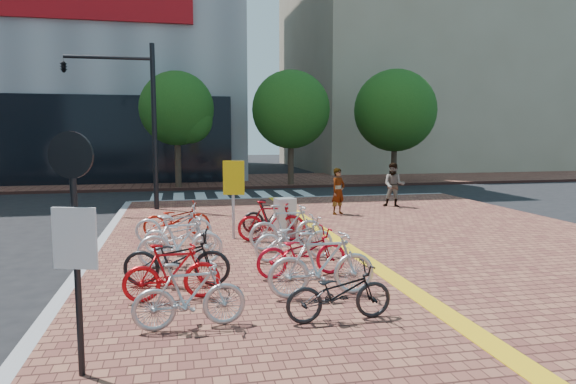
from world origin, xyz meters
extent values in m
plane|color=black|center=(0.00, 0.00, 0.00)|extent=(120.00, 120.00, 0.00)
cube|color=gold|center=(2.00, -5.00, 0.16)|extent=(0.40, 34.00, 0.01)
cube|color=gray|center=(3.00, 12.00, 0.08)|extent=(14.00, 0.25, 0.15)
cube|color=brown|center=(0.00, 21.00, 0.07)|extent=(70.00, 8.00, 0.15)
cube|color=gray|center=(18.00, 32.00, 9.00)|extent=(20.00, 18.00, 18.00)
cube|color=silver|center=(-3.00, 14.00, 0.01)|extent=(0.50, 4.00, 0.01)
cube|color=silver|center=(-2.00, 14.00, 0.01)|extent=(0.50, 4.00, 0.01)
cube|color=silver|center=(-1.00, 14.00, 0.01)|extent=(0.50, 4.00, 0.01)
cube|color=silver|center=(0.00, 14.00, 0.01)|extent=(0.50, 4.00, 0.01)
cube|color=silver|center=(1.00, 14.00, 0.01)|extent=(0.50, 4.00, 0.01)
cube|color=silver|center=(2.00, 14.00, 0.01)|extent=(0.50, 4.00, 0.01)
cube|color=silver|center=(3.00, 14.00, 0.01)|extent=(0.50, 4.00, 0.01)
cube|color=silver|center=(4.00, 14.00, 0.01)|extent=(0.50, 4.00, 0.01)
cylinder|color=#38281E|center=(-2.00, 17.50, 1.45)|extent=(0.32, 0.32, 2.60)
sphere|color=#194714|center=(-2.00, 17.50, 4.20)|extent=(3.80, 3.80, 3.80)
sphere|color=#194714|center=(-1.40, 17.20, 3.60)|extent=(2.40, 2.40, 2.40)
cylinder|color=#38281E|center=(4.00, 17.50, 1.45)|extent=(0.32, 0.32, 2.60)
sphere|color=#194714|center=(4.00, 17.50, 4.20)|extent=(4.20, 4.20, 4.20)
sphere|color=#194714|center=(4.60, 17.20, 3.60)|extent=(2.40, 2.40, 2.40)
cylinder|color=#38281E|center=(10.00, 17.50, 1.45)|extent=(0.32, 0.32, 2.60)
sphere|color=#194714|center=(10.00, 17.50, 4.20)|extent=(4.60, 4.60, 4.60)
sphere|color=#194714|center=(10.60, 17.20, 3.60)|extent=(2.40, 2.40, 2.40)
imported|color=#A5A5AA|center=(-1.88, -2.51, 0.63)|extent=(1.64, 0.56, 0.97)
imported|color=#BB0D12|center=(-2.13, -1.19, 0.63)|extent=(1.63, 0.54, 0.97)
imported|color=black|center=(-2.06, -0.36, 0.66)|extent=(2.04, 1.02, 1.02)
imported|color=silver|center=(-1.98, 1.06, 0.69)|extent=(1.83, 0.71, 1.07)
imported|color=white|center=(-1.98, 2.15, 0.59)|extent=(1.77, 0.89, 0.89)
imported|color=silver|center=(-2.14, 3.35, 0.65)|extent=(1.97, 0.89, 1.00)
imported|color=#AA190C|center=(-2.06, 4.28, 0.62)|extent=(1.84, 0.83, 0.93)
imported|color=black|center=(0.30, -2.65, 0.58)|extent=(1.66, 0.64, 0.86)
imported|color=#B2B1B6|center=(0.36, -1.52, 0.72)|extent=(1.89, 0.57, 1.13)
imported|color=red|center=(0.32, -0.23, 0.63)|extent=(1.88, 0.82, 0.96)
imported|color=silver|center=(0.47, 1.08, 0.63)|extent=(1.91, 0.90, 0.97)
imported|color=#B0B0B4|center=(0.50, 2.04, 0.70)|extent=(1.84, 0.58, 1.10)
imported|color=#AB0C15|center=(0.33, 3.11, 0.68)|extent=(1.81, 0.75, 1.06)
imported|color=black|center=(0.50, 4.23, 0.63)|extent=(1.58, 0.45, 0.95)
imported|color=gray|center=(3.37, 7.03, 0.95)|extent=(0.69, 0.62, 1.59)
imported|color=#4E5063|center=(5.97, 8.30, 0.98)|extent=(1.02, 0.95, 1.67)
cube|color=silver|center=(0.71, 3.24, 0.70)|extent=(0.57, 0.46, 1.10)
cylinder|color=#B7B7BC|center=(-0.59, 3.68, 1.15)|extent=(0.10, 0.10, 2.01)
cube|color=yellow|center=(-0.59, 3.63, 1.77)|extent=(0.55, 0.20, 0.89)
cylinder|color=black|center=(-3.13, -3.70, 1.53)|extent=(0.09, 0.09, 2.77)
cylinder|color=black|center=(-3.13, -3.76, 2.69)|extent=(0.50, 0.20, 0.52)
cube|color=silver|center=(-3.13, -3.76, 1.77)|extent=(0.49, 0.20, 0.69)
cylinder|color=black|center=(-2.80, 9.59, 3.13)|extent=(0.18, 0.18, 5.96)
cylinder|color=black|center=(-4.29, 9.59, 5.56)|extent=(2.98, 0.12, 0.12)
imported|color=black|center=(-5.78, 9.59, 5.27)|extent=(0.26, 1.23, 0.50)
camera|label=1|loc=(-1.99, -9.71, 2.92)|focal=32.00mm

